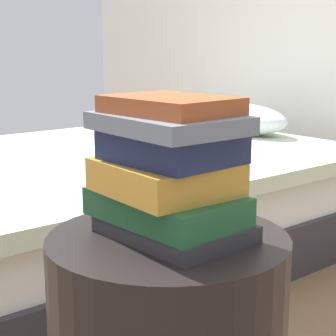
% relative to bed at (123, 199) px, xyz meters
% --- Properties ---
extents(bed, '(1.60, 2.06, 0.62)m').
position_rel_bed_xyz_m(bed, '(0.00, 0.00, 0.00)').
color(bed, '#2D2D33').
rests_on(bed, ground_plane).
extents(book_charcoal, '(0.27, 0.21, 0.03)m').
position_rel_bed_xyz_m(book_charcoal, '(1.34, -0.74, 0.36)').
color(book_charcoal, '#28282D').
rests_on(book_charcoal, side_table).
extents(book_forest, '(0.29, 0.20, 0.05)m').
position_rel_bed_xyz_m(book_forest, '(1.33, -0.75, 0.40)').
color(book_forest, '#1E512D').
rests_on(book_forest, book_charcoal).
extents(book_ochre, '(0.23, 0.20, 0.06)m').
position_rel_bed_xyz_m(book_ochre, '(1.32, -0.75, 0.46)').
color(book_ochre, '#B7842D').
rests_on(book_ochre, book_forest).
extents(book_navy, '(0.24, 0.20, 0.06)m').
position_rel_bed_xyz_m(book_navy, '(1.33, -0.74, 0.51)').
color(book_navy, '#19234C').
rests_on(book_navy, book_ochre).
extents(book_slate, '(0.26, 0.19, 0.03)m').
position_rel_bed_xyz_m(book_slate, '(1.34, -0.76, 0.56)').
color(book_slate, slate).
rests_on(book_slate, book_navy).
extents(book_rust, '(0.24, 0.18, 0.03)m').
position_rel_bed_xyz_m(book_rust, '(1.34, -0.76, 0.59)').
color(book_rust, '#994723').
rests_on(book_rust, book_slate).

